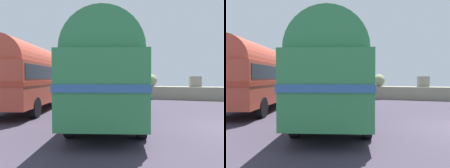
# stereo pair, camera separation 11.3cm
# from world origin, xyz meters

# --- Properties ---
(breakwater) EXTENTS (31.36, 2.08, 2.31)m
(breakwater) POSITION_xyz_m (-0.24, 11.82, 0.66)
(breakwater) COLOR gray
(breakwater) RESTS_ON ground
(vintage_coach) EXTENTS (4.60, 8.91, 3.70)m
(vintage_coach) POSITION_xyz_m (-5.17, -0.01, 2.05)
(vintage_coach) COLOR black
(vintage_coach) RESTS_ON ground
(second_coach) EXTENTS (4.81, 8.91, 3.70)m
(second_coach) POSITION_xyz_m (-10.58, 1.99, 2.05)
(second_coach) COLOR black
(second_coach) RESTS_ON ground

